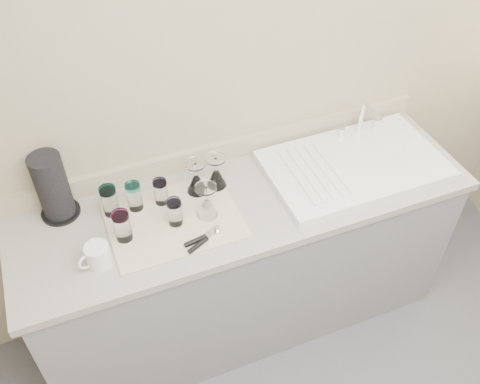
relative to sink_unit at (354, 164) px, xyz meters
name	(u,v)px	position (x,y,z in m)	size (l,w,h in m)	color
room_envelope	(467,353)	(-0.55, -1.20, 0.64)	(3.54, 3.50, 2.52)	#49494E
counter_unit	(245,262)	(-0.55, 0.00, -0.47)	(2.06, 0.62, 0.90)	slate
sink_unit	(354,164)	(0.00, 0.00, 0.00)	(0.82, 0.50, 0.22)	white
dish_towel	(174,220)	(-0.88, -0.01, -0.02)	(0.55, 0.42, 0.01)	beige
tumbler_teal	(110,201)	(-1.12, 0.12, 0.06)	(0.07, 0.07, 0.14)	white
tumbler_cyan	(134,196)	(-1.01, 0.11, 0.06)	(0.07, 0.07, 0.13)	white
tumbler_purple	(161,192)	(-0.90, 0.11, 0.05)	(0.06, 0.06, 0.12)	white
tumbler_magenta	(122,226)	(-1.10, -0.04, 0.06)	(0.07, 0.07, 0.14)	white
tumbler_lavender	(175,212)	(-0.88, -0.04, 0.05)	(0.06, 0.06, 0.13)	white
goblet_back_left	(197,182)	(-0.74, 0.11, 0.04)	(0.09, 0.09, 0.16)	white
goblet_back_right	(216,176)	(-0.64, 0.12, 0.04)	(0.09, 0.09, 0.16)	white
goblet_front_left	(207,205)	(-0.74, -0.04, 0.04)	(0.09, 0.09, 0.16)	white
can_opener	(203,239)	(-0.81, -0.17, 0.00)	(0.16, 0.09, 0.02)	silver
white_mug	(97,256)	(-1.22, -0.13, 0.03)	(0.14, 0.12, 0.10)	white
paper_towel_roll	(53,187)	(-1.32, 0.21, 0.13)	(0.17, 0.17, 0.31)	black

